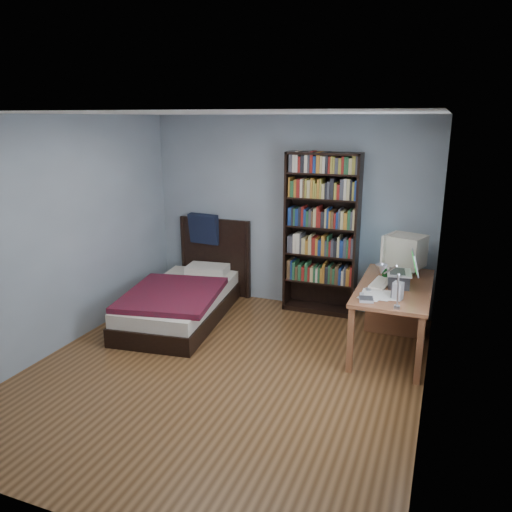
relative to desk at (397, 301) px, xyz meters
name	(u,v)px	position (x,y,z in m)	size (l,w,h in m)	color
room	(224,251)	(-1.48, -1.55, 0.84)	(4.20, 4.24, 2.50)	#523218
desk	(397,301)	(0.00, 0.00, 0.00)	(0.75, 1.50, 0.73)	brown
crt_monitor	(404,251)	(0.03, 0.08, 0.57)	(0.50, 0.46, 0.46)	beige
laptop	(401,277)	(0.05, -0.44, 0.43)	(0.36, 0.35, 0.40)	#2D2D30
desk_lamp	(384,274)	(-0.01, -1.42, 0.75)	(0.20, 0.45, 0.53)	#99999E
keyboard	(381,283)	(-0.15, -0.44, 0.33)	(0.16, 0.42, 0.03)	beige
speaker	(398,291)	(0.07, -0.84, 0.41)	(0.09, 0.09, 0.18)	#999A9C
soda_can	(385,273)	(-0.13, -0.22, 0.38)	(0.07, 0.07, 0.13)	#083106
mouse	(394,276)	(-0.04, -0.11, 0.34)	(0.06, 0.11, 0.04)	silver
phone_silver	(368,290)	(-0.24, -0.68, 0.33)	(0.05, 0.09, 0.02)	silver
phone_grey	(362,295)	(-0.28, -0.85, 0.33)	(0.04, 0.09, 0.02)	#999A9C
external_drive	(366,300)	(-0.21, -0.99, 0.33)	(0.13, 0.13, 0.03)	#999A9C
bookshelf	(321,234)	(-1.02, 0.39, 0.62)	(0.93, 0.30, 2.06)	black
bed	(184,297)	(-2.58, -0.42, -0.16)	(1.30, 2.14, 1.16)	black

